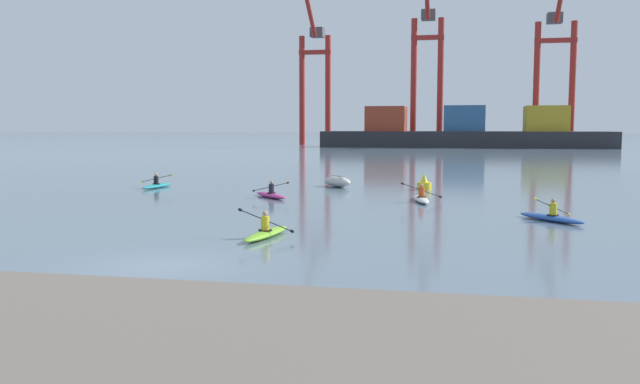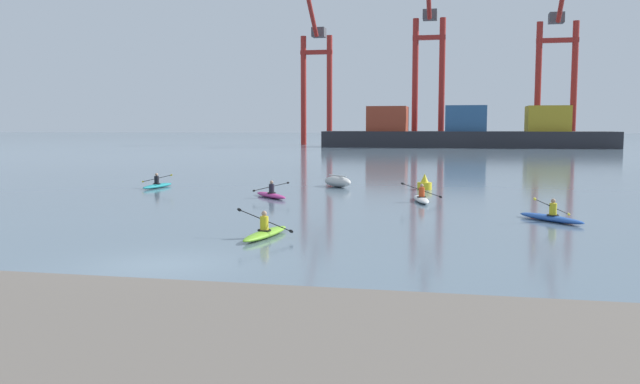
# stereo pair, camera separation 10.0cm
# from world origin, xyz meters

# --- Properties ---
(ground_plane) EXTENTS (800.00, 800.00, 0.00)m
(ground_plane) POSITION_xyz_m (0.00, 0.00, 0.00)
(ground_plane) COLOR slate
(container_barge) EXTENTS (53.47, 10.33, 7.81)m
(container_barge) POSITION_xyz_m (9.50, 110.80, 2.73)
(container_barge) COLOR #28282D
(container_barge) RESTS_ON ground
(gantry_crane_west) EXTENTS (6.89, 17.59, 34.32)m
(gantry_crane_west) POSITION_xyz_m (-21.72, 121.79, 16.27)
(gantry_crane_west) COLOR maroon
(gantry_crane_west) RESTS_ON ground
(gantry_crane_west_mid) EXTENTS (6.46, 20.79, 36.24)m
(gantry_crane_west_mid) POSITION_xyz_m (2.16, 116.55, 17.61)
(gantry_crane_west_mid) COLOR maroon
(gantry_crane_west_mid) RESTS_ON ground
(gantry_crane_east_mid) EXTENTS (7.85, 16.06, 33.87)m
(gantry_crane_east_mid) POSITION_xyz_m (26.55, 118.46, 16.50)
(gantry_crane_east_mid) COLOR maroon
(gantry_crane_east_mid) RESTS_ON ground
(capsized_dinghy) EXTENTS (2.59, 2.64, 0.76)m
(capsized_dinghy) POSITION_xyz_m (0.56, 24.99, 0.35)
(capsized_dinghy) COLOR beige
(capsized_dinghy) RESTS_ON ground
(channel_buoy) EXTENTS (0.90, 0.90, 1.00)m
(channel_buoy) POSITION_xyz_m (6.17, 24.30, 0.36)
(channel_buoy) COLOR yellow
(channel_buoy) RESTS_ON ground
(kayak_magenta) EXTENTS (2.71, 2.94, 0.95)m
(kayak_magenta) POSITION_xyz_m (-1.88, 17.86, 0.17)
(kayak_magenta) COLOR #C13384
(kayak_magenta) RESTS_ON ground
(kayak_lime) EXTENTS (2.18, 3.45, 1.02)m
(kayak_lime) POSITION_xyz_m (1.55, 5.23, 0.17)
(kayak_lime) COLOR #7ABC2D
(kayak_lime) RESTS_ON ground
(kayak_teal) EXTENTS (2.24, 3.44, 0.95)m
(kayak_teal) POSITION_xyz_m (-10.59, 21.98, 0.17)
(kayak_teal) COLOR teal
(kayak_teal) RESTS_ON ground
(kayak_white) EXTENTS (2.15, 3.45, 1.04)m
(kayak_white) POSITION_xyz_m (6.34, 17.50, 0.17)
(kayak_white) COLOR silver
(kayak_white) RESTS_ON ground
(kayak_blue) EXTENTS (2.62, 3.01, 1.07)m
(kayak_blue) POSITION_xyz_m (11.98, 11.44, 0.17)
(kayak_blue) COLOR #2856B2
(kayak_blue) RESTS_ON ground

